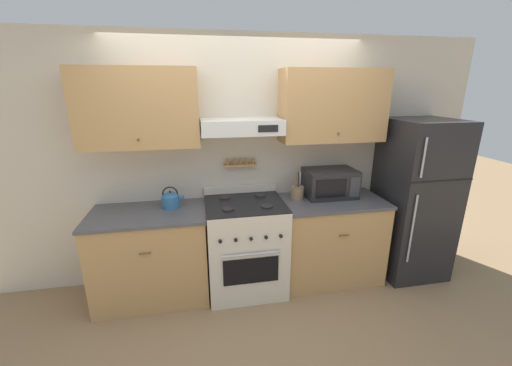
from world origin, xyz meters
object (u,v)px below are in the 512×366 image
microwave (330,183)px  refrigerator (414,199)px  tea_kettle (171,199)px  stove_range (245,246)px  utensil_crock (297,192)px

microwave → refrigerator: bearing=-9.1°
tea_kettle → stove_range: bearing=-9.8°
refrigerator → microwave: size_ratio=3.24×
stove_range → refrigerator: (1.88, -0.01, 0.38)m
tea_kettle → microwave: (1.66, 0.02, 0.07)m
tea_kettle → utensil_crock: bearing=0.0°
refrigerator → microwave: bearing=170.9°
refrigerator → utensil_crock: bearing=174.2°
refrigerator → tea_kettle: size_ratio=7.79×
stove_range → utensil_crock: size_ratio=3.55×
tea_kettle → utensil_crock: size_ratio=0.76×
stove_range → utensil_crock: (0.58, 0.12, 0.50)m
refrigerator → utensil_crock: refrigerator is taller
tea_kettle → microwave: bearing=0.6°
refrigerator → utensil_crock: (-1.30, 0.13, 0.12)m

